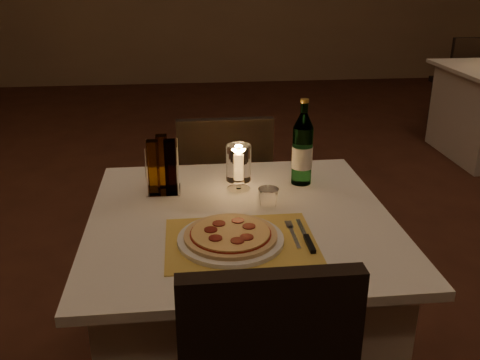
{
  "coord_description": "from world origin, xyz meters",
  "views": [
    {
      "loc": [
        -0.27,
        -2.25,
        1.52
      ],
      "look_at": [
        -0.1,
        -0.64,
        0.86
      ],
      "focal_mm": 40.0,
      "sensor_mm": 36.0,
      "label": 1
    }
  ],
  "objects": [
    {
      "name": "floor",
      "position": [
        0.0,
        0.0,
        -0.01
      ],
      "size": [
        8.0,
        10.0,
        0.02
      ],
      "primitive_type": "cube",
      "color": "#452216",
      "rests_on": "ground"
    },
    {
      "name": "main_table",
      "position": [
        -0.1,
        -0.66,
        0.37
      ],
      "size": [
        1.0,
        1.0,
        0.74
      ],
      "color": "silver",
      "rests_on": "ground"
    },
    {
      "name": "plate",
      "position": [
        -0.15,
        -0.84,
        0.75
      ],
      "size": [
        0.32,
        0.32,
        0.01
      ],
      "primitive_type": "cylinder",
      "color": "white",
      "rests_on": "placemat"
    },
    {
      "name": "cruet_caddy",
      "position": [
        -0.35,
        -0.44,
        0.84
      ],
      "size": [
        0.12,
        0.12,
        0.21
      ],
      "color": "white",
      "rests_on": "main_table"
    },
    {
      "name": "knife",
      "position": [
        0.08,
        -0.87,
        0.75
      ],
      "size": [
        0.02,
        0.22,
        0.01
      ],
      "color": "black",
      "rests_on": "placemat"
    },
    {
      "name": "placemat",
      "position": [
        -0.12,
        -0.84,
        0.74
      ],
      "size": [
        0.45,
        0.34,
        0.0
      ],
      "primitive_type": "cube",
      "color": "gold",
      "rests_on": "main_table"
    },
    {
      "name": "chair_far",
      "position": [
        -0.1,
        0.05,
        0.55
      ],
      "size": [
        0.42,
        0.42,
        0.9
      ],
      "color": "black",
      "rests_on": "ground"
    },
    {
      "name": "tumbler",
      "position": [
        0.01,
        -0.61,
        0.78
      ],
      "size": [
        0.07,
        0.07,
        0.07
      ],
      "primitive_type": null,
      "color": "white",
      "rests_on": "main_table"
    },
    {
      "name": "hurricane_candle",
      "position": [
        -0.08,
        -0.45,
        0.84
      ],
      "size": [
        0.09,
        0.09,
        0.18
      ],
      "color": "white",
      "rests_on": "main_table"
    },
    {
      "name": "pizza",
      "position": [
        -0.15,
        -0.84,
        0.77
      ],
      "size": [
        0.28,
        0.28,
        0.02
      ],
      "color": "#D8B77F",
      "rests_on": "plate"
    },
    {
      "name": "fork",
      "position": [
        0.05,
        -0.81,
        0.75
      ],
      "size": [
        0.02,
        0.18,
        0.0
      ],
      "color": "silver",
      "rests_on": "placemat"
    },
    {
      "name": "neighbor_chair_rb",
      "position": [
        2.36,
        2.48,
        0.55
      ],
      "size": [
        0.42,
        0.42,
        0.9
      ],
      "color": "black",
      "rests_on": "ground"
    },
    {
      "name": "water_bottle",
      "position": [
        0.16,
        -0.4,
        0.87
      ],
      "size": [
        0.08,
        0.08,
        0.33
      ],
      "color": "#5EAF69",
      "rests_on": "main_table"
    }
  ]
}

